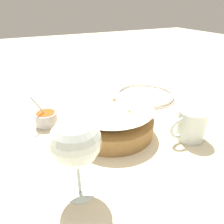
{
  "coord_description": "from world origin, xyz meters",
  "views": [
    {
      "loc": [
        0.27,
        0.5,
        0.35
      ],
      "look_at": [
        0.03,
        0.01,
        0.07
      ],
      "focal_mm": 35.0,
      "sensor_mm": 36.0,
      "label": 1
    }
  ],
  "objects_px": {
    "beer_mug": "(191,126)",
    "side_plate": "(145,95)",
    "food_basket": "(112,121)",
    "sauce_cup": "(46,118)",
    "wine_glass": "(76,143)"
  },
  "relations": [
    {
      "from": "food_basket",
      "to": "beer_mug",
      "type": "relative_size",
      "value": 2.13
    },
    {
      "from": "sauce_cup",
      "to": "beer_mug",
      "type": "height_order",
      "value": "sauce_cup"
    },
    {
      "from": "food_basket",
      "to": "wine_glass",
      "type": "xyz_separation_m",
      "value": [
        0.16,
        0.17,
        0.08
      ]
    },
    {
      "from": "side_plate",
      "to": "beer_mug",
      "type": "bearing_deg",
      "value": 79.22
    },
    {
      "from": "food_basket",
      "to": "sauce_cup",
      "type": "bearing_deg",
      "value": -37.76
    },
    {
      "from": "food_basket",
      "to": "wine_glass",
      "type": "bearing_deg",
      "value": 47.27
    },
    {
      "from": "food_basket",
      "to": "beer_mug",
      "type": "distance_m",
      "value": 0.22
    },
    {
      "from": "beer_mug",
      "to": "side_plate",
      "type": "xyz_separation_m",
      "value": [
        -0.06,
        -0.3,
        -0.03
      ]
    },
    {
      "from": "wine_glass",
      "to": "sauce_cup",
      "type": "bearing_deg",
      "value": -89.39
    },
    {
      "from": "food_basket",
      "to": "sauce_cup",
      "type": "relative_size",
      "value": 2.33
    },
    {
      "from": "beer_mug",
      "to": "food_basket",
      "type": "bearing_deg",
      "value": -35.26
    },
    {
      "from": "food_basket",
      "to": "beer_mug",
      "type": "height_order",
      "value": "food_basket"
    },
    {
      "from": "sauce_cup",
      "to": "wine_glass",
      "type": "height_order",
      "value": "wine_glass"
    },
    {
      "from": "wine_glass",
      "to": "side_plate",
      "type": "distance_m",
      "value": 0.54
    },
    {
      "from": "beer_mug",
      "to": "sauce_cup",
      "type": "bearing_deg",
      "value": -36.47
    }
  ]
}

